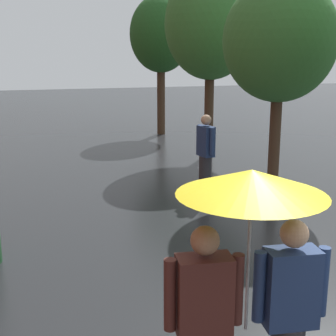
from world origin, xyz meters
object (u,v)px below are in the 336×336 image
(street_tree_2, at_px, (211,25))
(couple_under_umbrella, at_px, (249,263))
(street_tree_3, at_px, (161,35))
(pedestrian_walking_midground, at_px, (206,155))
(street_tree_1, at_px, (280,41))

(street_tree_2, distance_m, couple_under_umbrella, 10.40)
(street_tree_3, height_order, pedestrian_walking_midground, street_tree_3)
(street_tree_1, relative_size, street_tree_2, 0.84)
(street_tree_2, height_order, street_tree_3, street_tree_2)
(street_tree_3, bearing_deg, street_tree_2, -90.06)
(couple_under_umbrella, height_order, pedestrian_walking_midground, couple_under_umbrella)
(street_tree_1, height_order, street_tree_2, street_tree_2)
(street_tree_1, distance_m, pedestrian_walking_midground, 2.66)
(street_tree_3, bearing_deg, street_tree_1, -91.61)
(street_tree_1, xyz_separation_m, pedestrian_walking_midground, (-1.40, 0.33, -2.24))
(street_tree_2, bearing_deg, pedestrian_walking_midground, -114.79)
(street_tree_1, distance_m, street_tree_2, 3.89)
(street_tree_3, relative_size, couple_under_umbrella, 2.42)
(street_tree_2, bearing_deg, street_tree_1, -93.34)
(street_tree_1, bearing_deg, couple_under_umbrella, -123.15)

